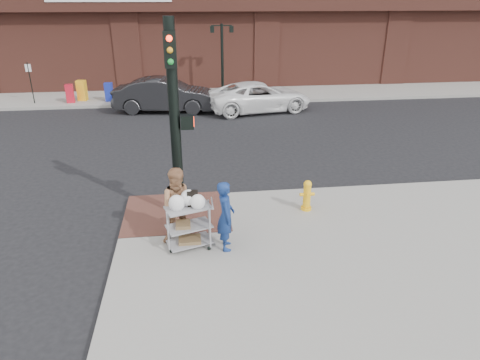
{
  "coord_description": "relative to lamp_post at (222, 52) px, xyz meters",
  "views": [
    {
      "loc": [
        -0.19,
        -9.55,
        5.54
      ],
      "look_at": [
        1.06,
        0.36,
        1.25
      ],
      "focal_mm": 32.0,
      "sensor_mm": 36.0,
      "label": 1
    }
  ],
  "objects": [
    {
      "name": "woman_blue",
      "position": [
        -1.44,
        -17.01,
        -1.64
      ],
      "size": [
        0.4,
        0.61,
        1.67
      ],
      "primitive_type": "imported",
      "rotation": [
        0.0,
        0.0,
        1.56
      ],
      "color": "navy",
      "rests_on": "sidewalk_near"
    },
    {
      "name": "utility_cart",
      "position": [
        -2.27,
        -16.86,
        -1.84
      ],
      "size": [
        1.13,
        0.84,
        1.39
      ],
      "color": "gray",
      "rests_on": "sidewalk_near"
    },
    {
      "name": "minivan_white",
      "position": [
        1.59,
        -3.69,
        -1.87
      ],
      "size": [
        5.79,
        3.45,
        1.51
      ],
      "primitive_type": "imported",
      "rotation": [
        0.0,
        0.0,
        1.76
      ],
      "color": "white",
      "rests_on": "ground"
    },
    {
      "name": "pedestrian_tan",
      "position": [
        -2.47,
        -16.59,
        -1.54
      ],
      "size": [
        0.96,
        0.78,
        1.86
      ],
      "primitive_type": "imported",
      "rotation": [
        0.0,
        0.0,
        0.08
      ],
      "color": "#A6734E",
      "rests_on": "sidewalk_near"
    },
    {
      "name": "fire_hydrant",
      "position": [
        0.93,
        -15.36,
        -2.03
      ],
      "size": [
        0.41,
        0.29,
        0.87
      ],
      "color": "yellow",
      "rests_on": "sidewalk_near"
    },
    {
      "name": "newsbox_yellow",
      "position": [
        -7.99,
        -0.61,
        -1.91
      ],
      "size": [
        0.53,
        0.49,
        1.11
      ],
      "primitive_type": "cube",
      "rotation": [
        0.0,
        0.0,
        -0.16
      ],
      "color": "yellow",
      "rests_on": "sidewalk_far"
    },
    {
      "name": "newsbox_red",
      "position": [
        -8.54,
        -1.09,
        -1.97
      ],
      "size": [
        0.47,
        0.44,
        0.99
      ],
      "primitive_type": "cube",
      "rotation": [
        0.0,
        0.0,
        0.16
      ],
      "color": "red",
      "rests_on": "sidewalk_far"
    },
    {
      "name": "brick_curb_ramp",
      "position": [
        -2.6,
        -15.1,
        -2.46
      ],
      "size": [
        2.8,
        2.4,
        0.01
      ],
      "primitive_type": "cube",
      "color": "#522B26",
      "rests_on": "sidewalk_near"
    },
    {
      "name": "newsbox_blue",
      "position": [
        -6.46,
        -0.96,
        -1.96
      ],
      "size": [
        0.43,
        0.39,
        1.01
      ],
      "primitive_type": "cube",
      "rotation": [
        0.0,
        0.0,
        -0.01
      ],
      "color": "#1929A3",
      "rests_on": "sidewalk_far"
    },
    {
      "name": "sidewalk_far",
      "position": [
        10.5,
        16.0,
        -2.54
      ],
      "size": [
        65.0,
        36.0,
        0.15
      ],
      "primitive_type": "cube",
      "color": "gray",
      "rests_on": "ground"
    },
    {
      "name": "sedan_dark",
      "position": [
        -3.26,
        -3.16,
        -1.76
      ],
      "size": [
        5.43,
        2.52,
        1.72
      ],
      "primitive_type": "imported",
      "rotation": [
        0.0,
        0.0,
        1.43
      ],
      "color": "black",
      "rests_on": "ground"
    },
    {
      "name": "traffic_signal_pole",
      "position": [
        -2.48,
        -15.23,
        0.21
      ],
      "size": [
        0.61,
        0.51,
        5.0
      ],
      "color": "black",
      "rests_on": "sidewalk_near"
    },
    {
      "name": "lamp_post",
      "position": [
        0.0,
        0.0,
        0.0
      ],
      "size": [
        1.32,
        0.22,
        4.0
      ],
      "color": "black",
      "rests_on": "sidewalk_far"
    },
    {
      "name": "ground",
      "position": [
        -2.0,
        -16.0,
        -2.62
      ],
      "size": [
        220.0,
        220.0,
        0.0
      ],
      "primitive_type": "plane",
      "color": "black",
      "rests_on": "ground"
    },
    {
      "name": "parking_sign",
      "position": [
        -10.5,
        -1.0,
        -1.37
      ],
      "size": [
        0.05,
        0.05,
        2.2
      ],
      "primitive_type": "cylinder",
      "color": "black",
      "rests_on": "sidewalk_far"
    }
  ]
}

